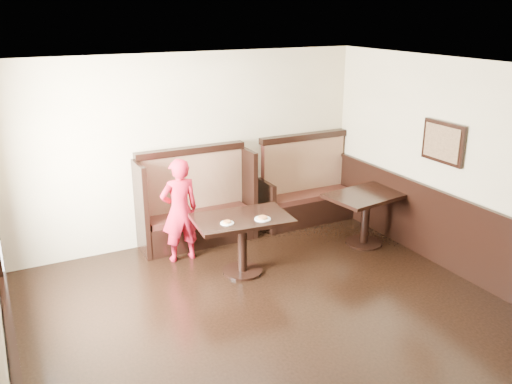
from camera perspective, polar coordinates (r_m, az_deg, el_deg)
ground at (r=5.78m, az=6.24°, el=-17.08°), size 7.00×7.00×0.00m
room_shell at (r=5.49m, az=2.20°, el=-10.80°), size 7.00×7.00×7.00m
booth_main at (r=8.16m, az=-6.34°, el=-1.79°), size 1.75×0.72×1.45m
booth_neighbor at (r=9.00m, az=5.33°, el=-0.08°), size 1.65×0.72×1.45m
table_main at (r=7.13m, az=-1.46°, el=-4.06°), size 1.32×0.90×0.79m
table_neighbor at (r=8.16m, az=11.51°, el=-1.51°), size 1.25×0.91×0.80m
child at (r=7.53m, az=-8.04°, el=-1.92°), size 0.54×0.36×1.47m
pizza_plate_left at (r=6.87m, az=-3.06°, el=-3.23°), size 0.18×0.18×0.03m
pizza_plate_right at (r=6.99m, az=0.70°, el=-2.79°), size 0.21×0.21×0.04m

